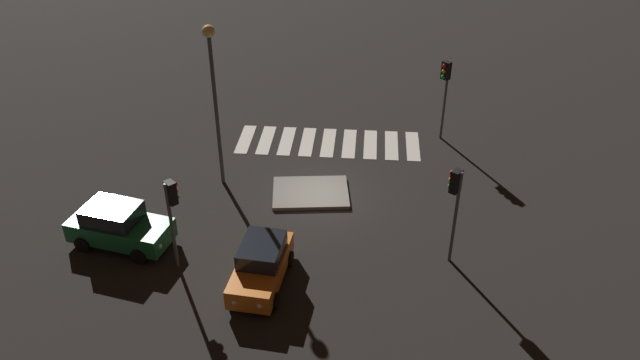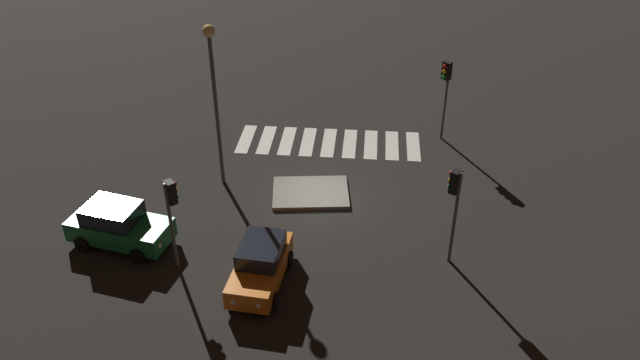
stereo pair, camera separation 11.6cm
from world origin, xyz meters
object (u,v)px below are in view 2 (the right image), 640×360
at_px(car_green, 119,225).
at_px(street_lamp, 214,80).
at_px(car_orange, 261,264).
at_px(traffic_island, 311,193).
at_px(traffic_light_north, 171,203).
at_px(traffic_light_south, 446,81).
at_px(traffic_light_west, 455,194).

height_order(car_green, street_lamp, street_lamp).
height_order(car_orange, car_green, car_green).
bearing_deg(traffic_island, traffic_light_north, 49.73).
distance_m(traffic_island, car_orange, 6.50).
xyz_separation_m(traffic_light_south, traffic_light_north, (11.31, 11.75, -0.38)).
distance_m(traffic_light_west, street_lamp, 11.81).
height_order(car_green, traffic_light_north, traffic_light_north).
height_order(traffic_light_south, traffic_light_north, traffic_light_south).
relative_size(traffic_light_west, street_lamp, 0.54).
relative_size(traffic_light_south, street_lamp, 0.57).
xyz_separation_m(traffic_island, car_green, (7.67, 4.45, 0.84)).
height_order(traffic_light_west, traffic_light_south, traffic_light_south).
relative_size(traffic_light_west, traffic_light_north, 1.06).
xyz_separation_m(traffic_island, traffic_light_south, (-6.54, -6.12, 3.34)).
xyz_separation_m(traffic_island, street_lamp, (4.41, -0.72, 5.31)).
xyz_separation_m(car_orange, traffic_light_west, (-7.37, -2.04, 2.37)).
distance_m(traffic_island, traffic_light_south, 9.56).
relative_size(traffic_light_south, traffic_light_north, 1.12).
distance_m(traffic_island, traffic_light_west, 8.07).
distance_m(car_orange, car_green, 6.64).
distance_m(traffic_light_west, traffic_light_north, 10.92).
relative_size(car_orange, traffic_light_south, 0.92).
height_order(traffic_island, street_lamp, street_lamp).
bearing_deg(traffic_island, car_green, 30.12).
distance_m(traffic_light_north, street_lamp, 6.77).
relative_size(car_orange, traffic_light_west, 0.98).
relative_size(car_green, traffic_light_west, 1.07).
height_order(traffic_light_west, street_lamp, street_lamp).
relative_size(traffic_island, traffic_light_south, 0.86).
relative_size(car_orange, car_green, 0.91).
distance_m(car_green, traffic_light_north, 3.79).
xyz_separation_m(traffic_island, traffic_light_north, (4.77, 5.63, 2.97)).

